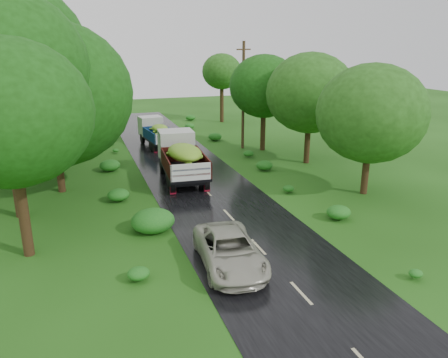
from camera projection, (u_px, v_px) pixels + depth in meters
name	position (u px, v px, depth m)	size (l,w,h in m)	color
ground	(301.00, 293.00, 15.98)	(120.00, 120.00, 0.00)	#1A440E
road	(250.00, 238.00, 20.49)	(6.50, 80.00, 0.02)	black
road_lines	(242.00, 229.00, 21.39)	(0.12, 69.60, 0.00)	#BFB78C
truck_near	(181.00, 155.00, 28.95)	(2.91, 7.05, 2.90)	black
truck_far	(156.00, 131.00, 38.40)	(2.61, 5.84, 2.37)	black
car	(230.00, 250.00, 17.71)	(2.32, 5.02, 1.40)	#B3B29F
utility_pole	(243.00, 95.00, 36.61)	(1.47, 0.74, 8.92)	#382616
trees_left	(26.00, 72.00, 31.23)	(7.98, 33.91, 10.10)	black
trees_right	(289.00, 91.00, 33.79)	(4.98, 29.88, 7.03)	black
shrubs	(198.00, 177.00, 28.52)	(11.90, 44.00, 0.70)	#17631B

